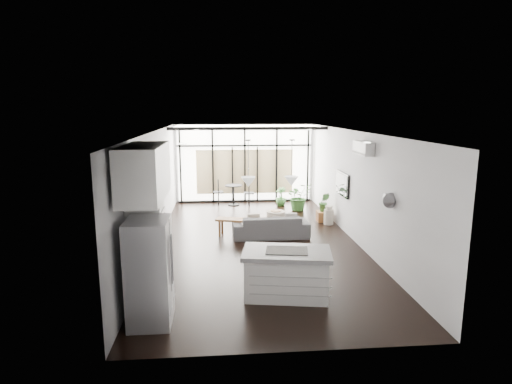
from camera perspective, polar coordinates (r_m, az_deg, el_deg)
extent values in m
cube|color=black|center=(10.93, 0.14, -6.75)|extent=(5.00, 10.00, 0.00)
cube|color=white|center=(10.42, 0.15, 8.08)|extent=(5.00, 10.00, 0.00)
cube|color=silver|center=(10.66, -13.37, 0.26)|extent=(0.02, 10.00, 2.80)
cube|color=silver|center=(11.09, 13.12, 0.68)|extent=(0.02, 10.00, 2.80)
cube|color=silver|center=(15.52, -1.52, 3.85)|extent=(5.00, 0.02, 2.80)
cube|color=silver|center=(5.78, 4.64, -8.58)|extent=(5.00, 0.02, 2.80)
cube|color=black|center=(15.40, -1.49, 3.80)|extent=(5.00, 0.20, 2.80)
cube|color=white|center=(14.41, -1.30, 8.77)|extent=(4.70, 1.90, 0.06)
cube|color=beige|center=(15.51, -1.50, 2.73)|extent=(3.50, 0.02, 1.60)
cube|color=silver|center=(7.84, 4.08, -10.79)|extent=(1.70, 1.18, 0.85)
cube|color=black|center=(7.69, 4.13, -7.79)|extent=(0.81, 0.61, 0.01)
cube|color=#9F9FA5|center=(6.97, -14.02, -10.29)|extent=(0.65, 0.81, 1.68)
cube|color=silver|center=(7.66, -14.39, -6.24)|extent=(0.57, 0.60, 2.22)
cube|color=silver|center=(7.04, -14.67, 2.61)|extent=(0.62, 1.75, 0.86)
cone|color=white|center=(7.85, -1.03, 1.37)|extent=(0.26, 0.26, 0.18)
cone|color=white|center=(7.94, 4.74, 1.45)|extent=(0.26, 0.26, 0.18)
imported|color=#535356|center=(11.31, 1.97, -4.08)|extent=(2.02, 0.65, 0.78)
cube|color=brown|center=(11.41, -1.71, -4.77)|extent=(1.49, 0.74, 0.46)
cylinder|color=beige|center=(12.42, 2.65, -3.54)|extent=(0.65, 0.65, 0.43)
cube|color=brown|center=(13.07, 9.01, -3.21)|extent=(0.42, 0.42, 0.31)
imported|color=#316329|center=(14.32, 5.72, -1.02)|extent=(1.02, 1.09, 0.72)
imported|color=#316329|center=(14.95, 3.33, -1.17)|extent=(0.67, 0.75, 0.37)
imported|color=#316329|center=(13.00, 9.05, -2.01)|extent=(0.46, 0.64, 0.26)
cylinder|color=beige|center=(12.71, 9.67, -3.06)|extent=(0.30, 0.30, 0.55)
cube|color=black|center=(15.04, -3.00, -0.47)|extent=(1.52, 0.91, 0.68)
cube|color=black|center=(12.04, 11.45, 1.06)|extent=(0.05, 1.10, 0.65)
cube|color=silver|center=(10.16, 14.12, 5.69)|extent=(0.22, 0.90, 0.30)
cube|color=black|center=(10.14, -13.63, 0.57)|extent=(0.04, 0.70, 0.90)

